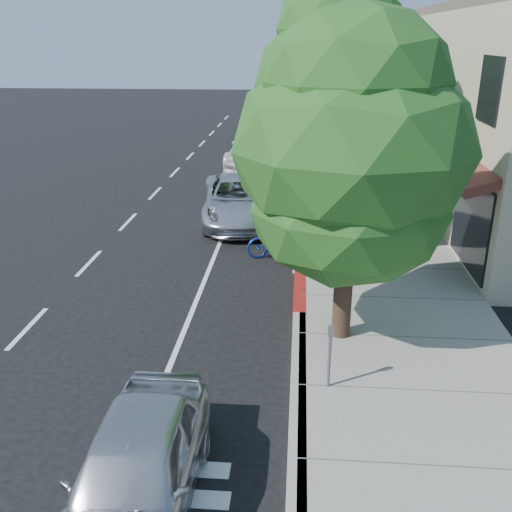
# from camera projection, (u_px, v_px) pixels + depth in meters

# --- Properties ---
(ground) EXTENTS (120.00, 120.00, 0.00)m
(ground) POSITION_uv_depth(u_px,v_px,m) (300.00, 300.00, 14.44)
(ground) COLOR black
(ground) RESTS_ON ground
(sidewalk) EXTENTS (4.60, 56.00, 0.15)m
(sidewalk) POSITION_uv_depth(u_px,v_px,m) (362.00, 209.00, 21.68)
(sidewalk) COLOR gray
(sidewalk) RESTS_ON ground
(curb) EXTENTS (0.30, 56.00, 0.15)m
(curb) POSITION_uv_depth(u_px,v_px,m) (301.00, 208.00, 21.85)
(curb) COLOR #9E998E
(curb) RESTS_ON ground
(curb_red_segment) EXTENTS (0.32, 4.00, 0.15)m
(curb_red_segment) POSITION_uv_depth(u_px,v_px,m) (300.00, 281.00, 15.34)
(curb_red_segment) COLOR maroon
(curb_red_segment) RESTS_ON ground
(storefront_building) EXTENTS (10.00, 36.00, 7.00)m
(storefront_building) POSITION_uv_depth(u_px,v_px,m) (491.00, 93.00, 29.21)
(storefront_building) COLOR #B6AC8C
(storefront_building) RESTS_ON ground
(street_tree_0) EXTENTS (4.76, 4.76, 6.90)m
(street_tree_0) POSITION_uv_depth(u_px,v_px,m) (351.00, 153.00, 11.02)
(street_tree_0) COLOR black
(street_tree_0) RESTS_ON ground
(street_tree_1) EXTENTS (4.87, 4.87, 7.87)m
(street_tree_1) POSITION_uv_depth(u_px,v_px,m) (337.00, 88.00, 16.35)
(street_tree_1) COLOR black
(street_tree_1) RESTS_ON ground
(street_tree_2) EXTENTS (4.40, 4.40, 7.53)m
(street_tree_2) POSITION_uv_depth(u_px,v_px,m) (328.00, 79.00, 21.98)
(street_tree_2) COLOR black
(street_tree_2) RESTS_ON ground
(street_tree_3) EXTENTS (5.01, 5.01, 8.33)m
(street_tree_3) POSITION_uv_depth(u_px,v_px,m) (324.00, 60.00, 27.39)
(street_tree_3) COLOR black
(street_tree_3) RESTS_ON ground
(street_tree_4) EXTENTS (5.27, 5.27, 7.68)m
(street_tree_4) POSITION_uv_depth(u_px,v_px,m) (320.00, 66.00, 33.16)
(street_tree_4) COLOR black
(street_tree_4) RESTS_ON ground
(street_tree_5) EXTENTS (4.82, 4.82, 6.87)m
(street_tree_5) POSITION_uv_depth(u_px,v_px,m) (317.00, 69.00, 38.92)
(street_tree_5) COLOR black
(street_tree_5) RESTS_ON ground
(cyclist) EXTENTS (0.49, 0.68, 1.75)m
(cyclist) POSITION_uv_depth(u_px,v_px,m) (297.00, 242.00, 15.90)
(cyclist) COLOR white
(cyclist) RESTS_ON ground
(bicycle) EXTENTS (2.07, 1.25, 1.03)m
(bicycle) POSITION_uv_depth(u_px,v_px,m) (279.00, 240.00, 17.09)
(bicycle) COLOR navy
(bicycle) RESTS_ON ground
(silver_suv) EXTENTS (3.29, 5.92, 1.57)m
(silver_suv) POSITION_uv_depth(u_px,v_px,m) (240.00, 200.00, 20.35)
(silver_suv) COLOR silver
(silver_suv) RESTS_ON ground
(dark_sedan) EXTENTS (1.64, 4.34, 1.41)m
(dark_sedan) POSITION_uv_depth(u_px,v_px,m) (264.00, 157.00, 27.80)
(dark_sedan) COLOR black
(dark_sedan) RESTS_ON ground
(white_pickup) EXTENTS (3.37, 6.53, 1.81)m
(white_pickup) POSITION_uv_depth(u_px,v_px,m) (259.00, 148.00, 29.07)
(white_pickup) COLOR silver
(white_pickup) RESTS_ON ground
(dark_suv_far) EXTENTS (2.33, 5.37, 1.80)m
(dark_suv_far) POSITION_uv_depth(u_px,v_px,m) (268.00, 126.00, 36.10)
(dark_suv_far) COLOR black
(dark_suv_far) RESTS_ON ground
(near_car_a) EXTENTS (1.69, 4.15, 1.41)m
(near_car_a) POSITION_uv_depth(u_px,v_px,m) (136.00, 472.00, 7.75)
(near_car_a) COLOR silver
(near_car_a) RESTS_ON ground
(pedestrian) EXTENTS (0.82, 0.67, 1.56)m
(pedestrian) POSITION_uv_depth(u_px,v_px,m) (336.00, 172.00, 23.82)
(pedestrian) COLOR black
(pedestrian) RESTS_ON sidewalk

